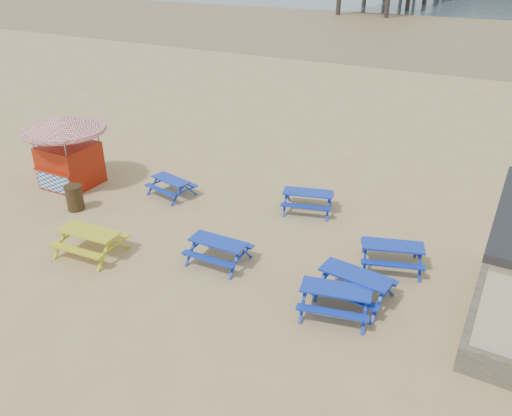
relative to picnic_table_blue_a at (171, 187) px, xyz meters
The scene contains 11 objects.
ground 5.23m from the picnic_table_blue_a, 29.08° to the right, with size 400.00×400.00×0.00m, color tan.
wet_sand 52.66m from the picnic_table_blue_a, 85.03° to the left, with size 400.00×400.00×0.00m, color olive.
picnic_table_blue_a is the anchor object (origin of this frame).
picnic_table_blue_b 5.37m from the picnic_table_blue_a, 15.40° to the left, with size 2.14×1.91×0.76m.
picnic_table_blue_c 8.93m from the picnic_table_blue_a, ahead, with size 2.21×1.99×0.77m.
picnic_table_blue_d 5.21m from the picnic_table_blue_a, 36.10° to the right, with size 1.82×1.49×0.74m.
picnic_table_blue_e 8.97m from the picnic_table_blue_a, 23.61° to the right, with size 2.13×1.87×0.77m.
picnic_table_blue_f 8.91m from the picnic_table_blue_a, 18.13° to the right, with size 2.07×1.73×0.81m.
picnic_table_yellow 4.67m from the picnic_table_blue_a, 84.68° to the right, with size 2.10×1.76×0.82m.
ice_cream_kiosk 4.56m from the picnic_table_blue_a, 164.07° to the right, with size 3.39×3.39×2.93m.
litter_bin 3.59m from the picnic_table_blue_a, 130.73° to the right, with size 0.65×0.65×0.96m.
Camera 1 is at (7.02, -11.26, 8.55)m, focal length 35.00 mm.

